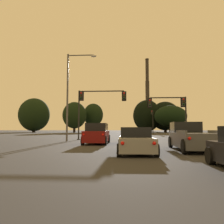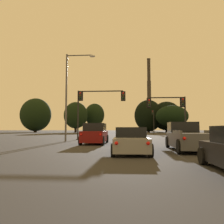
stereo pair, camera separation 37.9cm
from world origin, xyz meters
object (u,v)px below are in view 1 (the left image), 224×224
at_px(pickup_truck_right_lane_second, 191,137).
at_px(street_lamp, 72,88).
at_px(sedan_center_lane_front, 134,136).
at_px(traffic_light_overhead_left, 95,102).
at_px(traffic_light_overhead_right, 173,107).
at_px(sedan_center_lane_second, 135,141).
at_px(traffic_light_far_right, 152,118).
at_px(smokestack, 148,102).
at_px(suv_left_lane_front, 97,134).

relative_size(pickup_truck_right_lane_second, street_lamp, 0.57).
bearing_deg(street_lamp, sedan_center_lane_front, -26.27).
bearing_deg(traffic_light_overhead_left, traffic_light_overhead_right, 1.38).
height_order(sedan_center_lane_second, traffic_light_overhead_left, traffic_light_overhead_left).
bearing_deg(sedan_center_lane_front, sedan_center_lane_second, -94.24).
bearing_deg(traffic_light_far_right, traffic_light_overhead_left, -108.70).
relative_size(sedan_center_lane_front, street_lamp, 0.49).
bearing_deg(pickup_truck_right_lane_second, smokestack, 87.54).
height_order(pickup_truck_right_lane_second, traffic_light_overhead_left, traffic_light_overhead_left).
distance_m(pickup_truck_right_lane_second, traffic_light_far_right, 47.28).
xyz_separation_m(pickup_truck_right_lane_second, suv_left_lane_front, (-6.76, 5.60, 0.09)).
xyz_separation_m(traffic_light_overhead_left, smokestack, (20.91, 135.92, 16.66)).
height_order(suv_left_lane_front, street_lamp, street_lamp).
distance_m(pickup_truck_right_lane_second, smokestack, 150.84).
height_order(traffic_light_overhead_right, street_lamp, street_lamp).
bearing_deg(pickup_truck_right_lane_second, traffic_light_far_right, 88.22).
bearing_deg(pickup_truck_right_lane_second, suv_left_lane_front, 142.84).
relative_size(sedan_center_lane_front, traffic_light_overhead_left, 0.76).
height_order(street_lamp, smokestack, smokestack).
relative_size(suv_left_lane_front, street_lamp, 0.50).
xyz_separation_m(pickup_truck_right_lane_second, smokestack, (12.89, 148.86, 20.67)).
relative_size(traffic_light_far_right, traffic_light_overhead_left, 1.07).
relative_size(traffic_light_far_right, smokestack, 0.12).
xyz_separation_m(sedan_center_lane_second, traffic_light_overhead_left, (-4.39, 14.84, 4.14)).
bearing_deg(pickup_truck_right_lane_second, sedan_center_lane_second, -150.00).
height_order(pickup_truck_right_lane_second, traffic_light_far_right, traffic_light_far_right).
height_order(suv_left_lane_front, sedan_center_lane_front, suv_left_lane_front).
bearing_deg(sedan_center_lane_second, traffic_light_far_right, 81.02).
relative_size(traffic_light_overhead_left, street_lamp, 0.64).
height_order(traffic_light_overhead_right, smokestack, smokestack).
relative_size(pickup_truck_right_lane_second, sedan_center_lane_front, 1.17).
relative_size(sedan_center_lane_second, smokestack, 0.09).
distance_m(traffic_light_far_right, traffic_light_overhead_right, 33.88).
distance_m(suv_left_lane_front, traffic_light_far_right, 42.81).
height_order(traffic_light_overhead_left, street_lamp, street_lamp).
xyz_separation_m(sedan_center_lane_front, traffic_light_overhead_left, (-4.68, 6.93, 4.14)).
bearing_deg(traffic_light_overhead_right, traffic_light_overhead_left, -178.62).
height_order(pickup_truck_right_lane_second, street_lamp, street_lamp).
distance_m(pickup_truck_right_lane_second, street_lamp, 14.68).
distance_m(pickup_truck_right_lane_second, traffic_light_overhead_right, 13.70).
bearing_deg(sedan_center_lane_front, street_lamp, 151.56).
distance_m(pickup_truck_right_lane_second, suv_left_lane_front, 8.78).
distance_m(traffic_light_overhead_right, street_lamp, 12.60).
bearing_deg(smokestack, pickup_truck_right_lane_second, -94.95).
height_order(sedan_center_lane_second, traffic_light_overhead_right, traffic_light_overhead_right).
xyz_separation_m(sedan_center_lane_front, street_lamp, (-6.75, 3.33, 5.24)).
bearing_deg(traffic_light_overhead_right, suv_left_lane_front, -138.38).
distance_m(traffic_light_far_right, traffic_light_overhead_left, 35.97).
xyz_separation_m(traffic_light_overhead_right, smokestack, (11.11, 135.68, 17.37)).
bearing_deg(smokestack, traffic_light_overhead_left, -98.75).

